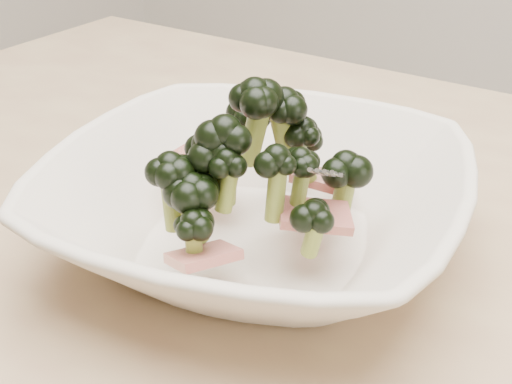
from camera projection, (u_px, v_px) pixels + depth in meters
dining_table at (304, 325)px, 0.62m from camera, size 1.20×0.80×0.75m
broccoli_dish at (256, 201)px, 0.53m from camera, size 0.37×0.37×0.14m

